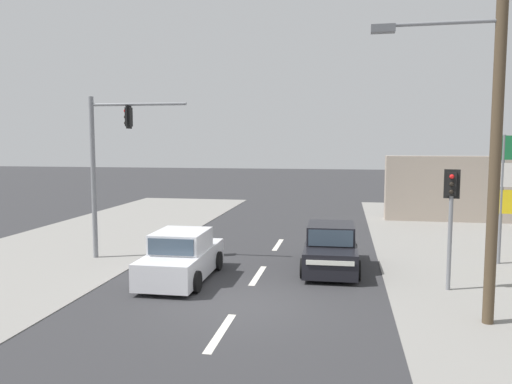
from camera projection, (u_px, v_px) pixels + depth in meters
name	position (u px, v px, depth m)	size (l,w,h in m)	color
ground_plane	(239.00, 305.00, 13.35)	(140.00, 140.00, 0.00)	#303033
lane_dash_near	(221.00, 332.00, 11.39)	(0.20, 2.40, 0.01)	silver
lane_dash_mid	(258.00, 275.00, 16.29)	(0.20, 2.40, 0.01)	silver
lane_dash_far	(278.00, 245.00, 21.19)	(0.20, 2.40, 0.01)	silver
kerb_left_verge	(40.00, 258.00, 18.74)	(8.00, 40.00, 0.02)	gray
utility_pole_foreground_right	(492.00, 101.00, 11.44)	(3.78, 0.34, 9.81)	#4C3D2B
traffic_signal_mast	(107.00, 156.00, 18.32)	(3.69, 0.44, 6.00)	slate
pedestal_signal_right_kerb	(451.00, 209.00, 14.39)	(0.43, 0.31, 3.56)	slate
shopfront_wall_far	(499.00, 190.00, 26.94)	(12.00, 1.00, 3.60)	#A39384
sedan_oncoming_near	(331.00, 249.00, 17.06)	(1.95, 4.27, 1.56)	black
sedan_oncoming_mid	(182.00, 257.00, 15.77)	(1.91, 4.25, 1.56)	silver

